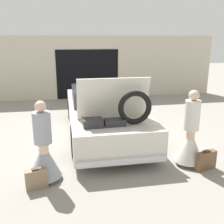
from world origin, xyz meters
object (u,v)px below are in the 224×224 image
object	(u,v)px
car	(103,113)
person_right	(190,139)
suitcase_beside_left_person	(36,179)
suitcase_beside_right_person	(206,161)
person_left	(44,153)

from	to	relation	value
car	person_right	distance (m)	2.81
person_right	suitcase_beside_left_person	world-z (taller)	person_right
car	suitcase_beside_right_person	bearing A→B (deg)	-56.36
person_right	person_left	bearing A→B (deg)	76.94
car	person_left	xyz separation A→B (m)	(-1.53, -2.46, -0.04)
person_right	suitcase_beside_left_person	bearing A→B (deg)	82.04
person_left	suitcase_beside_right_person	xyz separation A→B (m)	(3.29, -0.19, -0.36)
person_right	suitcase_beside_right_person	distance (m)	0.54
person_left	suitcase_beside_right_person	size ratio (longest dim) A/B	3.18
suitcase_beside_left_person	person_left	bearing A→B (deg)	63.90
suitcase_beside_left_person	person_right	bearing A→B (deg)	6.96
person_left	suitcase_beside_left_person	bearing A→B (deg)	-22.80
suitcase_beside_right_person	person_right	bearing A→B (deg)	129.78
car	suitcase_beside_left_person	distance (m)	3.24
person_left	suitcase_beside_right_person	distance (m)	3.32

